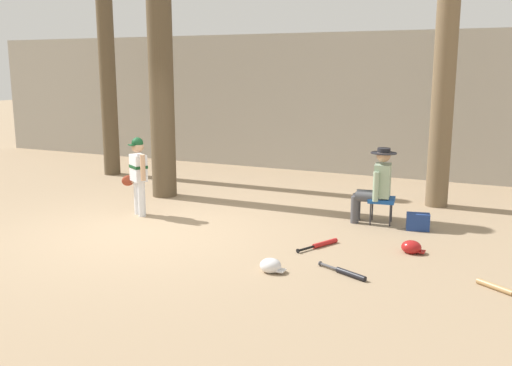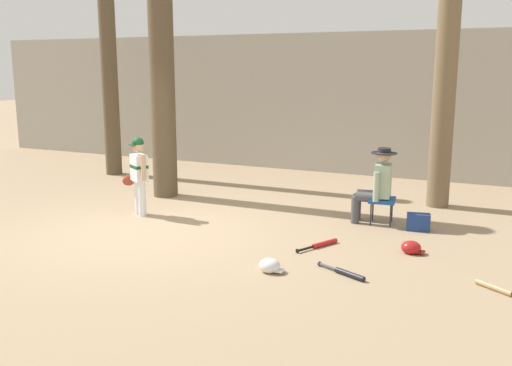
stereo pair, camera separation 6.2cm
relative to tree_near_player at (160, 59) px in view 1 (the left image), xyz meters
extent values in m
plane|color=#9E8466|center=(1.16, -2.22, -2.57)|extent=(60.00, 60.00, 0.00)
cube|color=#ADA89E|center=(1.16, 3.85, -0.98)|extent=(18.00, 0.36, 3.19)
cylinder|color=brown|center=(0.00, 0.00, 0.34)|extent=(0.46, 0.46, 5.83)
cone|color=brown|center=(0.00, 0.00, -2.57)|extent=(0.77, 0.77, 0.28)
cylinder|color=brown|center=(4.85, 1.35, -0.25)|extent=(0.38, 0.38, 4.64)
cone|color=brown|center=(4.85, 1.35, -2.57)|extent=(0.61, 0.61, 0.23)
cylinder|color=white|center=(0.52, -1.45, -2.28)|extent=(0.12, 0.12, 0.58)
cylinder|color=white|center=(0.37, -1.36, -2.28)|extent=(0.12, 0.12, 0.58)
cube|color=white|center=(0.45, -1.40, -1.77)|extent=(0.36, 0.33, 0.44)
cube|color=#144723|center=(0.45, -1.40, -1.75)|extent=(0.37, 0.34, 0.05)
sphere|color=tan|center=(0.45, -1.40, -1.42)|extent=(0.20, 0.20, 0.20)
sphere|color=#144723|center=(0.45, -1.40, -1.36)|extent=(0.19, 0.19, 0.19)
cube|color=#144723|center=(0.40, -1.48, -1.39)|extent=(0.17, 0.16, 0.02)
cylinder|color=tan|center=(0.64, -1.55, -1.73)|extent=(0.11, 0.11, 0.42)
cylinder|color=tan|center=(0.25, -1.33, -1.85)|extent=(0.11, 0.11, 0.40)
ellipsoid|color=#933823|center=(0.20, -1.37, -2.01)|extent=(0.22, 0.25, 0.18)
cube|color=#194C9E|center=(4.21, -0.23, -2.19)|extent=(0.45, 0.45, 0.06)
cylinder|color=#333338|center=(4.08, -0.40, -2.38)|extent=(0.02, 0.02, 0.38)
cylinder|color=#333338|center=(4.04, -0.10, -2.38)|extent=(0.02, 0.02, 0.38)
cylinder|color=#333338|center=(4.38, -0.36, -2.38)|extent=(0.02, 0.02, 0.38)
cylinder|color=#333338|center=(4.34, -0.06, -2.38)|extent=(0.02, 0.02, 0.38)
cylinder|color=#47474C|center=(3.83, -0.38, -2.36)|extent=(0.13, 0.13, 0.43)
cylinder|color=#47474C|center=(3.80, -0.19, -2.36)|extent=(0.13, 0.13, 0.43)
cylinder|color=#47474C|center=(4.03, -0.36, -2.14)|extent=(0.42, 0.20, 0.15)
cylinder|color=#47474C|center=(4.00, -0.16, -2.14)|extent=(0.42, 0.20, 0.15)
cube|color=#99B293|center=(4.21, -0.23, -1.88)|extent=(0.29, 0.39, 0.52)
cylinder|color=#99B293|center=(4.16, -0.46, -1.94)|extent=(0.10, 0.10, 0.46)
cylinder|color=#99B293|center=(4.10, -0.02, -1.94)|extent=(0.10, 0.10, 0.46)
sphere|color=tan|center=(4.21, -0.23, -1.48)|extent=(0.22, 0.22, 0.22)
cylinder|color=#232328|center=(4.21, -0.23, -1.45)|extent=(0.40, 0.40, 0.02)
cylinder|color=#232328|center=(4.21, -0.23, -1.42)|extent=(0.20, 0.20, 0.09)
cube|color=navy|center=(4.81, -0.39, -2.44)|extent=(0.37, 0.24, 0.26)
cylinder|color=brown|center=(-2.37, 1.40, 0.83)|extent=(0.36, 0.36, 6.81)
cone|color=brown|center=(-2.37, 1.40, -2.57)|extent=(0.59, 0.59, 0.22)
cylinder|color=black|center=(4.42, -2.74, -2.54)|extent=(0.41, 0.24, 0.07)
cylinder|color=#4C4C51|center=(4.10, -2.59, -2.54)|extent=(0.27, 0.15, 0.03)
cylinder|color=#4C4C51|center=(3.97, -2.53, -2.54)|extent=(0.04, 0.06, 0.06)
cylinder|color=red|center=(3.77, -1.71, -2.54)|extent=(0.25, 0.43, 0.07)
cylinder|color=black|center=(3.61, -2.05, -2.54)|extent=(0.16, 0.28, 0.03)
cylinder|color=black|center=(3.55, -2.18, -2.54)|extent=(0.06, 0.04, 0.06)
cylinder|color=tan|center=(5.98, -2.45, -2.54)|extent=(0.41, 0.30, 0.07)
ellipsoid|color=#A81919|center=(4.91, -1.53, -2.50)|extent=(0.26, 0.24, 0.18)
cube|color=#A81919|center=(5.04, -1.53, -2.54)|extent=(0.11, 0.13, 0.02)
ellipsoid|color=silver|center=(3.50, -2.98, -2.49)|extent=(0.27, 0.24, 0.18)
cube|color=silver|center=(3.62, -2.98, -2.54)|extent=(0.11, 0.13, 0.02)
camera|label=1|loc=(6.08, -9.00, -0.15)|focal=40.14mm
camera|label=2|loc=(6.14, -8.97, -0.15)|focal=40.14mm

